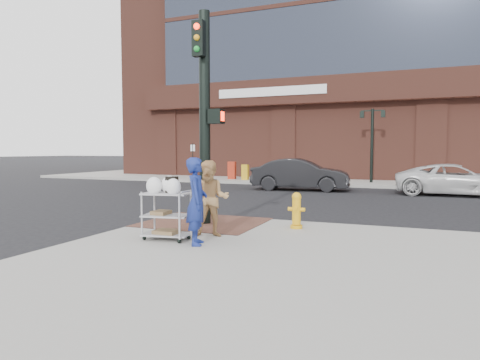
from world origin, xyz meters
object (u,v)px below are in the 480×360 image
at_px(pedestrian_tan, 211,199).
at_px(sedan_dark, 300,174).
at_px(lamp_post, 372,137).
at_px(woman_blue, 197,201).
at_px(fire_hydrant, 297,210).
at_px(traffic_signal_pole, 205,111).
at_px(utility_cart, 166,211).
at_px(minivan_white, 455,180).

bearing_deg(pedestrian_tan, sedan_dark, 76.92).
distance_m(lamp_post, sedan_dark, 5.59).
distance_m(woman_blue, fire_hydrant, 2.69).
distance_m(pedestrian_tan, fire_hydrant, 2.11).
relative_size(sedan_dark, fire_hydrant, 5.61).
xyz_separation_m(woman_blue, pedestrian_tan, (-0.08, 0.77, -0.04)).
distance_m(traffic_signal_pole, utility_cart, 2.88).
relative_size(woman_blue, fire_hydrant, 1.99).
xyz_separation_m(minivan_white, utility_cart, (-6.14, -12.90, 0.05)).
relative_size(minivan_white, utility_cart, 3.82).
height_order(traffic_signal_pole, minivan_white, traffic_signal_pole).
bearing_deg(traffic_signal_pole, sedan_dark, 92.03).
bearing_deg(fire_hydrant, traffic_signal_pole, -174.34).
xyz_separation_m(sedan_dark, utility_cart, (0.50, -12.75, -0.04)).
height_order(woman_blue, utility_cart, woman_blue).
relative_size(pedestrian_tan, fire_hydrant, 1.90).
bearing_deg(minivan_white, fire_hydrant, 160.07).
height_order(lamp_post, traffic_signal_pole, traffic_signal_pole).
relative_size(traffic_signal_pole, woman_blue, 3.07).
distance_m(traffic_signal_pole, fire_hydrant, 3.15).
bearing_deg(lamp_post, woman_blue, -95.29).
relative_size(traffic_signal_pole, fire_hydrant, 6.11).
bearing_deg(lamp_post, fire_hydrant, -91.14).
bearing_deg(utility_cart, traffic_signal_pole, 93.53).
distance_m(woman_blue, pedestrian_tan, 0.77).
height_order(minivan_white, fire_hydrant, minivan_white).
xyz_separation_m(woman_blue, fire_hydrant, (1.30, 2.31, -0.40)).
xyz_separation_m(traffic_signal_pole, sedan_dark, (-0.38, 10.80, -2.07)).
bearing_deg(woman_blue, fire_hydrant, -52.89).
bearing_deg(pedestrian_tan, traffic_signal_pole, 102.04).
bearing_deg(fire_hydrant, minivan_white, 69.19).
xyz_separation_m(utility_cart, fire_hydrant, (2.06, 2.16, -0.15)).
bearing_deg(minivan_white, woman_blue, 158.46).
bearing_deg(pedestrian_tan, fire_hydrant, 29.52).
bearing_deg(utility_cart, sedan_dark, 92.26).
relative_size(woman_blue, sedan_dark, 0.35).
height_order(woman_blue, minivan_white, woman_blue).
height_order(lamp_post, sedan_dark, lamp_post).
bearing_deg(lamp_post, utility_cart, -97.81).
bearing_deg(lamp_post, sedan_dark, -122.89).
bearing_deg(minivan_white, pedestrian_tan, 156.88).
bearing_deg(traffic_signal_pole, fire_hydrant, 5.66).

